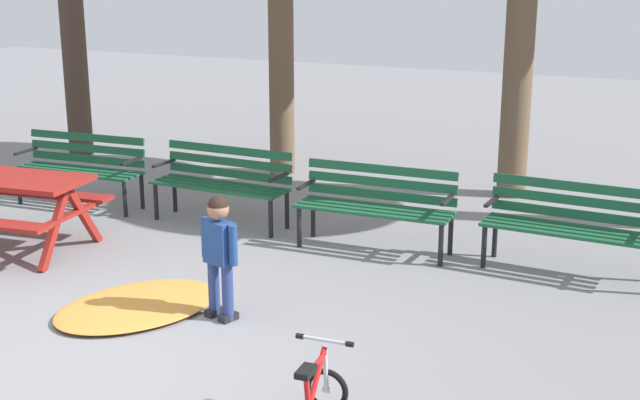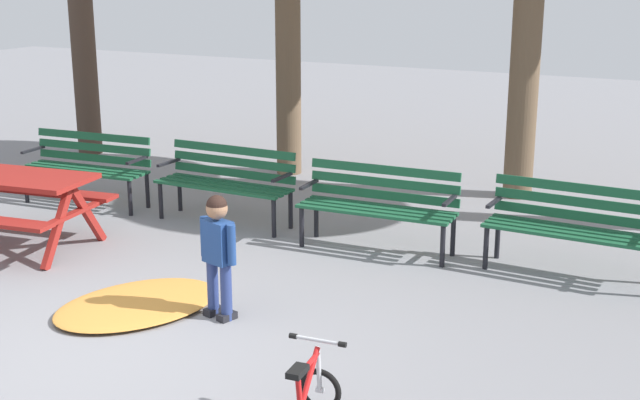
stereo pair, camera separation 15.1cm
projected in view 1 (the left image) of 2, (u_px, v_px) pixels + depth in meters
name	position (u px, v px, depth m)	size (l,w,h in m)	color
ground	(95.00, 358.00, 6.48)	(36.00, 36.00, 0.00)	gray
picnic_table	(1.00, 192.00, 8.78)	(1.95, 1.55, 0.79)	maroon
park_bench_far_left	(82.00, 164.00, 10.39)	(1.63, 0.57, 0.85)	#195133
park_bench_left	(223.00, 178.00, 9.69)	(1.61, 0.50, 0.85)	#195133
park_bench_right	(377.00, 201.00, 8.79)	(1.62, 0.51, 0.85)	#195133
park_bench_far_right	(572.00, 221.00, 8.12)	(1.62, 0.52, 0.85)	#195133
child_standing	(219.00, 247.00, 7.04)	(0.39, 0.23, 1.05)	navy
leaf_pile	(138.00, 305.00, 7.37)	(1.46, 1.02, 0.07)	#C68438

